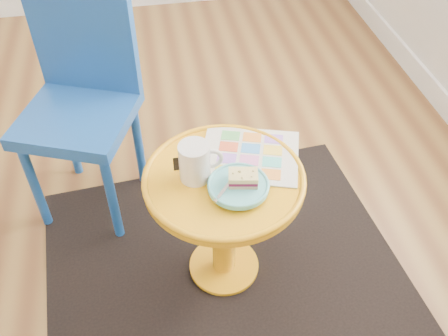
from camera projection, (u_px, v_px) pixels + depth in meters
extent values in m
plane|color=brown|center=(35.00, 244.00, 1.97)|extent=(4.00, 4.00, 0.00)
cube|color=white|center=(59.00, 4.00, 3.34)|extent=(4.00, 0.02, 0.12)
cube|color=black|center=(224.00, 267.00, 1.89)|extent=(1.39, 1.20, 0.01)
cylinder|color=orange|center=(224.00, 266.00, 1.88)|extent=(0.26, 0.26, 0.02)
cylinder|color=orange|center=(224.00, 227.00, 1.72)|extent=(0.08, 0.08, 0.44)
cylinder|color=orange|center=(224.00, 180.00, 1.56)|extent=(0.51, 0.51, 0.03)
cylinder|color=#174997|center=(36.00, 188.00, 1.91)|extent=(0.04, 0.04, 0.41)
cylinder|color=#174997|center=(112.00, 200.00, 1.86)|extent=(0.04, 0.04, 0.41)
cylinder|color=#174997|center=(70.00, 137.00, 2.13)|extent=(0.04, 0.04, 0.41)
cylinder|color=#174997|center=(139.00, 146.00, 2.08)|extent=(0.04, 0.04, 0.41)
cube|color=#174997|center=(77.00, 118.00, 1.82)|extent=(0.50, 0.50, 0.05)
cube|color=#174997|center=(84.00, 40.00, 1.79)|extent=(0.37, 0.18, 0.41)
cube|color=silver|center=(250.00, 155.00, 1.62)|extent=(0.38, 0.35, 0.01)
cylinder|color=white|center=(195.00, 162.00, 1.51)|extent=(0.10, 0.10, 0.13)
torus|color=white|center=(212.00, 159.00, 1.51)|extent=(0.07, 0.02, 0.07)
cylinder|color=#D1B78C|center=(194.00, 148.00, 1.47)|extent=(0.09, 0.09, 0.01)
cylinder|color=#5EC2C8|center=(238.00, 188.00, 1.51)|extent=(0.07, 0.07, 0.01)
cylinder|color=#5EC2C8|center=(238.00, 186.00, 1.50)|extent=(0.19, 0.19, 0.01)
cube|color=#D3BC8C|center=(243.00, 181.00, 1.50)|extent=(0.10, 0.07, 0.01)
cube|color=maroon|center=(243.00, 178.00, 1.49)|extent=(0.09, 0.07, 0.01)
cube|color=#EADB8C|center=(243.00, 175.00, 1.48)|extent=(0.10, 0.07, 0.02)
cube|color=silver|center=(225.00, 189.00, 1.48)|extent=(0.08, 0.10, 0.00)
cube|color=silver|center=(236.00, 175.00, 1.52)|extent=(0.04, 0.04, 0.00)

